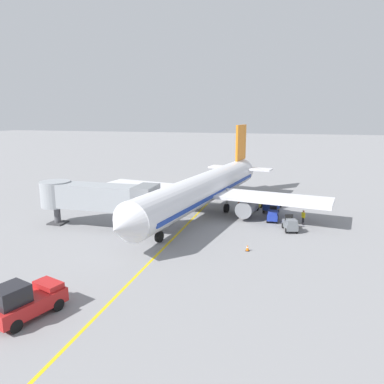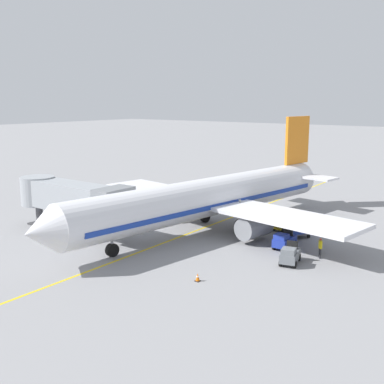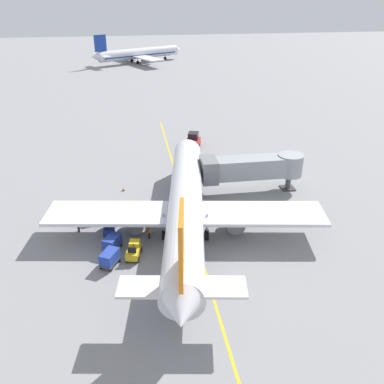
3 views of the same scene
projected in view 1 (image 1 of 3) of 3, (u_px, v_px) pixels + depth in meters
ground_plane at (195, 216)px, 44.84m from camera, size 400.00×400.00×0.00m
gate_lead_in_line at (195, 216)px, 44.84m from camera, size 0.24×80.00×0.01m
parked_airliner at (205, 189)px, 45.36m from camera, size 30.44×37.27×10.63m
jet_bridge at (97, 197)px, 39.78m from camera, size 13.59×3.50×4.98m
pushback_tractor at (25, 301)px, 22.31m from camera, size 3.43×4.86×2.40m
baggage_tug_lead at (255, 204)px, 48.17m from camera, size 1.75×2.70×1.62m
baggage_tug_trailing at (290, 225)px, 39.04m from camera, size 1.79×2.71×1.62m
baggage_tug_spare at (273, 215)px, 42.60m from camera, size 1.31×2.52×1.62m
baggage_cart_front at (271, 206)px, 46.12m from camera, size 2.18×2.88×1.58m
baggage_cart_second_in_train at (274, 201)px, 48.61m from camera, size 2.18×2.88×1.58m
ground_crew_wing_walker at (239, 207)px, 45.66m from camera, size 0.32×0.73×1.69m
ground_crew_loader at (303, 217)px, 41.13m from camera, size 0.46×0.66×1.69m
safety_cone_nose_left at (247, 248)px, 33.40m from camera, size 0.36×0.36×0.59m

